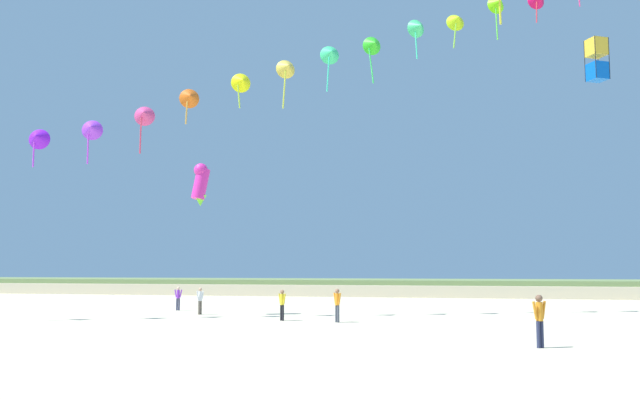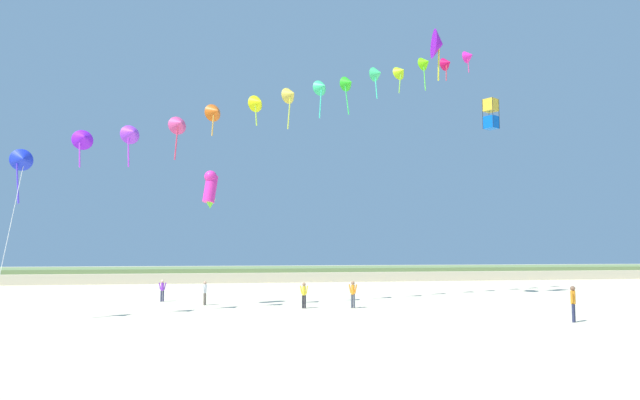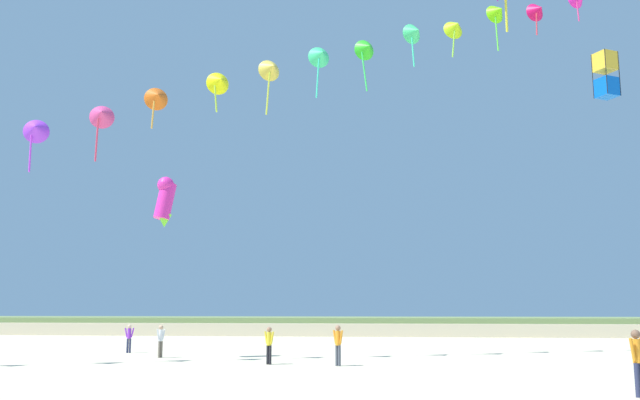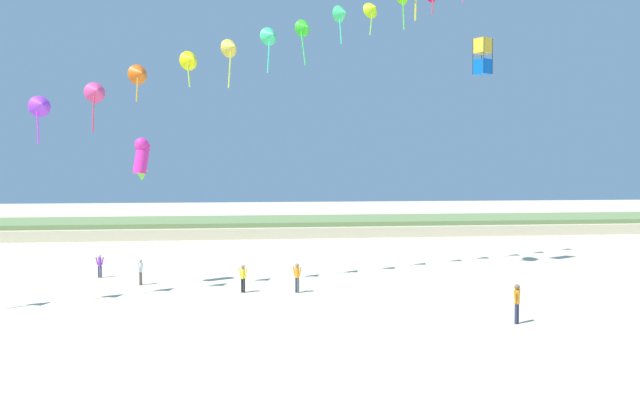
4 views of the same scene
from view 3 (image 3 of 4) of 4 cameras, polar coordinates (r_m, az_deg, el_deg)
name	(u,v)px [view 3 (image 3 of 4)]	position (r m, az deg, el deg)	size (l,w,h in m)	color
dune_ridge	(380,326)	(64.28, 5.07, -10.49)	(120.00, 13.82, 1.54)	beige
person_near_left	(161,339)	(34.10, -13.27, -11.30)	(0.31, 0.51, 1.54)	#726656
person_near_right	(269,343)	(29.30, -4.31, -11.89)	(0.50, 0.36, 1.56)	black
person_mid_center	(129,336)	(38.13, -15.77, -11.00)	(0.52, 0.20, 1.49)	#282D4C
person_far_left	(338,342)	(28.44, 1.53, -11.89)	(0.49, 0.43, 1.65)	#474C56
person_far_right	(637,358)	(20.40, 25.15, -11.95)	(0.51, 0.48, 1.76)	#282D4C
kite_banner_string	(296,64)	(34.26, -2.05, 11.38)	(32.60, 17.01, 21.09)	#1A2FCF
large_kite_low_lead	(606,75)	(39.66, 22.93, 9.67)	(1.31, 1.31, 2.45)	blue
large_kite_mid_trail	(165,200)	(33.70, -12.91, 0.03)	(1.32, 1.33, 2.48)	#EA2C9D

